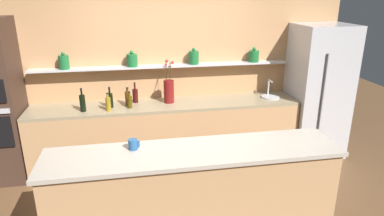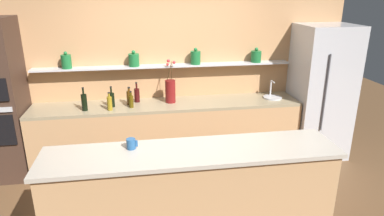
# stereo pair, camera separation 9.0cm
# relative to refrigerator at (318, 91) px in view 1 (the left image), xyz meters

# --- Properties ---
(ground_plane) EXTENTS (12.00, 12.00, 0.00)m
(ground_plane) POSITION_rel_refrigerator_xyz_m (-2.21, -1.20, -0.99)
(ground_plane) COLOR brown
(back_wall_unit) EXTENTS (5.20, 0.28, 2.60)m
(back_wall_unit) POSITION_rel_refrigerator_xyz_m (-2.21, 0.40, 0.32)
(back_wall_unit) COLOR tan
(back_wall_unit) RESTS_ON ground_plane
(back_counter_unit) EXTENTS (3.74, 0.62, 0.92)m
(back_counter_unit) POSITION_rel_refrigerator_xyz_m (-2.28, 0.04, -0.53)
(back_counter_unit) COLOR tan
(back_counter_unit) RESTS_ON ground_plane
(island_counter) EXTENTS (2.78, 0.61, 1.02)m
(island_counter) POSITION_rel_refrigerator_xyz_m (-2.21, -1.68, -0.47)
(island_counter) COLOR tan
(island_counter) RESTS_ON ground_plane
(refrigerator) EXTENTS (0.79, 0.73, 1.97)m
(refrigerator) POSITION_rel_refrigerator_xyz_m (0.00, 0.00, 0.00)
(refrigerator) COLOR #B7B7BC
(refrigerator) RESTS_ON ground_plane
(flower_vase) EXTENTS (0.16, 0.16, 0.61)m
(flower_vase) POSITION_rel_refrigerator_xyz_m (-2.23, 0.09, 0.11)
(flower_vase) COLOR maroon
(flower_vase) RESTS_ON back_counter_unit
(sink_fixture) EXTENTS (0.27, 0.27, 0.25)m
(sink_fixture) POSITION_rel_refrigerator_xyz_m (-0.73, 0.05, -0.04)
(sink_fixture) COLOR #B7B7BC
(sink_fixture) RESTS_ON back_counter_unit
(bottle_oil_0) EXTENTS (0.07, 0.07, 0.25)m
(bottle_oil_0) POSITION_rel_refrigerator_xyz_m (-3.06, -0.12, 0.03)
(bottle_oil_0) COLOR olive
(bottle_oil_0) RESTS_ON back_counter_unit
(bottle_wine_1) EXTENTS (0.08, 0.08, 0.29)m
(bottle_wine_1) POSITION_rel_refrigerator_xyz_m (-2.70, 0.17, 0.04)
(bottle_wine_1) COLOR #380C0C
(bottle_wine_1) RESTS_ON back_counter_unit
(bottle_oil_2) EXTENTS (0.06, 0.06, 0.23)m
(bottle_oil_2) POSITION_rel_refrigerator_xyz_m (-2.78, -0.06, 0.02)
(bottle_oil_2) COLOR #47380A
(bottle_oil_2) RESTS_ON back_counter_unit
(bottle_wine_3) EXTENTS (0.08, 0.08, 0.29)m
(bottle_wine_3) POSITION_rel_refrigerator_xyz_m (-3.04, 0.01, 0.04)
(bottle_wine_3) COLOR black
(bottle_wine_3) RESTS_ON back_counter_unit
(bottle_wine_4) EXTENTS (0.07, 0.07, 0.32)m
(bottle_wine_4) POSITION_rel_refrigerator_xyz_m (-3.38, -0.09, 0.05)
(bottle_wine_4) COLOR black
(bottle_wine_4) RESTS_ON back_counter_unit
(bottle_spirit_5) EXTENTS (0.07, 0.07, 0.25)m
(bottle_spirit_5) POSITION_rel_refrigerator_xyz_m (-2.80, 0.08, 0.04)
(bottle_spirit_5) COLOR #4C2D0C
(bottle_spirit_5) RESTS_ON back_counter_unit
(coffee_mug) EXTENTS (0.11, 0.09, 0.10)m
(coffee_mug) POSITION_rel_refrigerator_xyz_m (-2.76, -1.55, 0.08)
(coffee_mug) COLOR #235184
(coffee_mug) RESTS_ON island_counter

